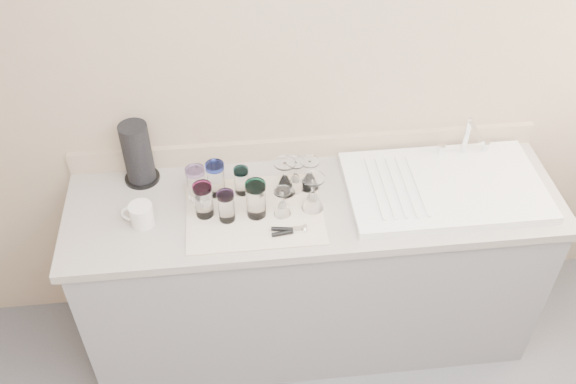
{
  "coord_description": "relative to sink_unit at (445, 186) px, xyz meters",
  "views": [
    {
      "loc": [
        -0.32,
        -0.71,
        2.73
      ],
      "look_at": [
        -0.12,
        1.15,
        1.0
      ],
      "focal_mm": 40.0,
      "sensor_mm": 36.0,
      "label": 1
    }
  ],
  "objects": [
    {
      "name": "paper_towel_roll",
      "position": [
        -1.27,
        0.21,
        0.12
      ],
      "size": [
        0.15,
        0.15,
        0.28
      ],
      "color": "black",
      "rests_on": "counter_unit"
    },
    {
      "name": "dish_towel",
      "position": [
        -0.81,
        -0.05,
        -0.02
      ],
      "size": [
        0.55,
        0.42,
        0.01
      ],
      "primitive_type": "cube",
      "color": "silver",
      "rests_on": "counter_unit"
    },
    {
      "name": "sink_unit",
      "position": [
        0.0,
        0.0,
        0.0
      ],
      "size": [
        0.82,
        0.5,
        0.22
      ],
      "color": "white",
      "rests_on": "counter_unit"
    },
    {
      "name": "tumbler_blue",
      "position": [
        -0.92,
        -0.08,
        0.06
      ],
      "size": [
        0.07,
        0.07,
        0.14
      ],
      "color": "white",
      "rests_on": "dish_towel"
    },
    {
      "name": "goblet_front_right",
      "position": [
        -0.57,
        -0.06,
        0.04
      ],
      "size": [
        0.09,
        0.09,
        0.16
      ],
      "color": "white",
      "rests_on": "dish_towel"
    },
    {
      "name": "white_mug",
      "position": [
        -1.26,
        -0.07,
        0.03
      ],
      "size": [
        0.14,
        0.11,
        0.1
      ],
      "color": "silver",
      "rests_on": "counter_unit"
    },
    {
      "name": "counter_unit",
      "position": [
        -0.55,
        -0.0,
        -0.47
      ],
      "size": [
        2.06,
        0.62,
        0.9
      ],
      "color": "slate",
      "rests_on": "ground"
    },
    {
      "name": "tumbler_purple",
      "position": [
        -0.85,
        0.07,
        0.05
      ],
      "size": [
        0.06,
        0.06,
        0.12
      ],
      "color": "white",
      "rests_on": "dish_towel"
    },
    {
      "name": "goblet_back_left",
      "position": [
        -0.67,
        0.05,
        0.04
      ],
      "size": [
        0.09,
        0.09,
        0.16
      ],
      "color": "white",
      "rests_on": "dish_towel"
    },
    {
      "name": "can_opener",
      "position": [
        -0.68,
        -0.19,
        -0.0
      ],
      "size": [
        0.14,
        0.05,
        0.02
      ],
      "color": "silver",
      "rests_on": "dish_towel"
    },
    {
      "name": "tumbler_teal",
      "position": [
        -1.03,
        0.05,
        0.07
      ],
      "size": [
        0.08,
        0.08,
        0.16
      ],
      "color": "white",
      "rests_on": "dish_towel"
    },
    {
      "name": "tumbler_cyan",
      "position": [
        -0.95,
        0.07,
        0.07
      ],
      "size": [
        0.08,
        0.08,
        0.16
      ],
      "color": "white",
      "rests_on": "dish_towel"
    },
    {
      "name": "goblet_extra",
      "position": [
        -0.62,
        0.07,
        0.04
      ],
      "size": [
        0.08,
        0.08,
        0.14
      ],
      "color": "white",
      "rests_on": "dish_towel"
    },
    {
      "name": "goblet_front_left",
      "position": [
        -0.7,
        -0.08,
        0.03
      ],
      "size": [
        0.07,
        0.07,
        0.13
      ],
      "color": "white",
      "rests_on": "dish_towel"
    },
    {
      "name": "goblet_back_right",
      "position": [
        -0.57,
        0.07,
        0.04
      ],
      "size": [
        0.08,
        0.08,
        0.14
      ],
      "color": "white",
      "rests_on": "dish_towel"
    },
    {
      "name": "tumbler_magenta",
      "position": [
        -1.01,
        -0.05,
        0.07
      ],
      "size": [
        0.08,
        0.08,
        0.15
      ],
      "color": "white",
      "rests_on": "dish_towel"
    },
    {
      "name": "tumbler_lavender",
      "position": [
        -0.8,
        -0.07,
        0.07
      ],
      "size": [
        0.08,
        0.08,
        0.16
      ],
      "color": "white",
      "rests_on": "dish_towel"
    },
    {
      "name": "room_envelope",
      "position": [
        -0.55,
        -1.2,
        0.64
      ],
      "size": [
        3.54,
        3.5,
        2.52
      ],
      "color": "#4F4F54",
      "rests_on": "ground"
    }
  ]
}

